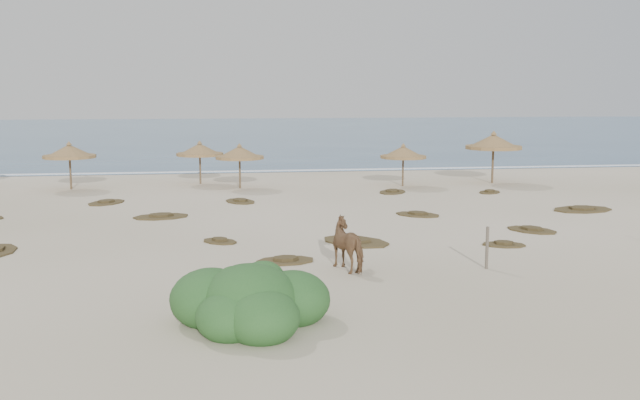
{
  "coord_description": "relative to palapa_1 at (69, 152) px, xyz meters",
  "views": [
    {
      "loc": [
        -4.58,
        -23.36,
        5.47
      ],
      "look_at": [
        -0.57,
        5.0,
        1.11
      ],
      "focal_mm": 40.0,
      "sensor_mm": 36.0,
      "label": 1
    }
  ],
  "objects": [
    {
      "name": "bush",
      "position": [
        9.03,
        -25.28,
        -1.55
      ],
      "size": [
        3.85,
        3.39,
        1.72
      ],
      "rotation": [
        0.0,
        0.0,
        -0.3
      ],
      "color": "#34622A",
      "rests_on": "ground"
    },
    {
      "name": "scrub_2",
      "position": [
        8.31,
        -15.67,
        -2.06
      ],
      "size": [
        1.7,
        1.67,
        0.16
      ],
      "rotation": [
        0.0,
        0.0,
        2.39
      ],
      "color": "#504223",
      "rests_on": "ground"
    },
    {
      "name": "scrub_9",
      "position": [
        13.25,
        -16.4,
        -2.06
      ],
      "size": [
        3.16,
        3.22,
        0.16
      ],
      "rotation": [
        0.0,
        0.0,
        2.31
      ],
      "color": "#504223",
      "rests_on": "ground"
    },
    {
      "name": "scrub_7",
      "position": [
        17.71,
        -3.83,
        -2.06
      ],
      "size": [
        2.22,
        2.5,
        0.16
      ],
      "rotation": [
        0.0,
        0.0,
        1.07
      ],
      "color": "#504223",
      "rests_on": "ground"
    },
    {
      "name": "palapa_4",
      "position": [
        18.95,
        -1.3,
        -0.16
      ],
      "size": [
        3.34,
        3.34,
        2.51
      ],
      "rotation": [
        0.0,
        0.0,
        0.29
      ],
      "color": "brown",
      "rests_on": "ground"
    },
    {
      "name": "scrub_11",
      "position": [
        10.42,
        -19.02,
        -2.06
      ],
      "size": [
        2.05,
        1.45,
        0.16
      ],
      "rotation": [
        0.0,
        0.0,
        0.11
      ],
      "color": "#504223",
      "rests_on": "ground"
    },
    {
      "name": "scrub_6",
      "position": [
        2.76,
        -5.56,
        -2.06
      ],
      "size": [
        2.34,
        2.6,
        0.16
      ],
      "rotation": [
        0.0,
        0.0,
        1.03
      ],
      "color": "#504223",
      "rests_on": "ground"
    },
    {
      "name": "scrub_13",
      "position": [
        9.35,
        -6.1,
        -2.06
      ],
      "size": [
        2.0,
        2.38,
        0.16
      ],
      "rotation": [
        0.0,
        0.0,
        1.97
      ],
      "color": "#504223",
      "rests_on": "ground"
    },
    {
      "name": "scrub_10",
      "position": [
        22.96,
        -4.67,
        -2.06
      ],
      "size": [
        1.83,
        1.89,
        0.16
      ],
      "rotation": [
        0.0,
        0.0,
        0.86
      ],
      "color": "#504223",
      "rests_on": "ground"
    },
    {
      "name": "ground",
      "position": [
        12.96,
        -18.18,
        -2.11
      ],
      "size": [
        160.0,
        160.0,
        0.0
      ],
      "primitive_type": "plane",
      "color": "beige",
      "rests_on": "ground"
    },
    {
      "name": "horse",
      "position": [
        12.33,
        -20.32,
        -1.32
      ],
      "size": [
        1.51,
        2.07,
        1.59
      ],
      "primitive_type": "imported",
      "rotation": [
        0.0,
        0.0,
        3.53
      ],
      "color": "brown",
      "rests_on": "ground"
    },
    {
      "name": "palapa_2",
      "position": [
        7.2,
        1.43,
        -0.1
      ],
      "size": [
        3.39,
        3.39,
        2.6
      ],
      "rotation": [
        0.0,
        0.0,
        0.26
      ],
      "color": "brown",
      "rests_on": "ground"
    },
    {
      "name": "scrub_4",
      "position": [
        20.59,
        -15.23,
        -2.06
      ],
      "size": [
        2.31,
        2.43,
        0.16
      ],
      "rotation": [
        0.0,
        0.0,
        2.24
      ],
      "color": "#504223",
      "rests_on": "ground"
    },
    {
      "name": "palapa_1",
      "position": [
        0.0,
        0.0,
        0.0
      ],
      "size": [
        3.81,
        3.81,
        2.72
      ],
      "rotation": [
        0.0,
        0.0,
        -0.4
      ],
      "color": "brown",
      "rests_on": "ground"
    },
    {
      "name": "scrub_3",
      "position": [
        17.09,
        -11.1,
        -2.06
      ],
      "size": [
        2.43,
        2.3,
        0.16
      ],
      "rotation": [
        0.0,
        0.0,
        2.49
      ],
      "color": "#504223",
      "rests_on": "ground"
    },
    {
      "name": "fence_post_near",
      "position": [
        16.55,
        -20.83,
        -1.44
      ],
      "size": [
        0.13,
        0.13,
        1.34
      ],
      "primitive_type": "cylinder",
      "rotation": [
        0.0,
        0.0,
        0.3
      ],
      "color": "brown",
      "rests_on": "ground"
    },
    {
      "name": "palapa_3",
      "position": [
        9.49,
        -0.94,
        -0.1
      ],
      "size": [
        2.9,
        2.9,
        2.59
      ],
      "rotation": [
        0.0,
        0.0,
        0.05
      ],
      "color": "brown",
      "rests_on": "ground"
    },
    {
      "name": "scrub_5",
      "position": [
        25.09,
        -10.81,
        -2.06
      ],
      "size": [
        3.33,
        2.53,
        0.16
      ],
      "rotation": [
        0.0,
        0.0,
        0.22
      ],
      "color": "#504223",
      "rests_on": "ground"
    },
    {
      "name": "scrub_12",
      "position": [
        18.42,
        -17.68,
        -2.06
      ],
      "size": [
        1.77,
        1.4,
        0.16
      ],
      "rotation": [
        0.0,
        0.0,
        2.86
      ],
      "color": "#504223",
      "rests_on": "ground"
    },
    {
      "name": "foam_line",
      "position": [
        12.96,
        7.82,
        -2.11
      ],
      "size": [
        70.0,
        0.6,
        0.01
      ],
      "primitive_type": "cube",
      "color": "white",
      "rests_on": "ground"
    },
    {
      "name": "palapa_5",
      "position": [
        24.66,
        -0.7,
        0.34
      ],
      "size": [
        3.71,
        3.71,
        3.17
      ],
      "rotation": [
        0.0,
        0.0,
        0.1
      ],
      "color": "brown",
      "rests_on": "ground"
    },
    {
      "name": "ocean",
      "position": [
        12.96,
        56.82,
        -2.11
      ],
      "size": [
        200.0,
        100.0,
        0.01
      ],
      "primitive_type": "cube",
      "color": "navy",
      "rests_on": "ground"
    },
    {
      "name": "scrub_1",
      "position": [
        5.76,
        -10.03,
        -2.06
      ],
      "size": [
        2.73,
        2.09,
        0.16
      ],
      "rotation": [
        0.0,
        0.0,
        0.22
      ],
      "color": "#504223",
      "rests_on": "ground"
    }
  ]
}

